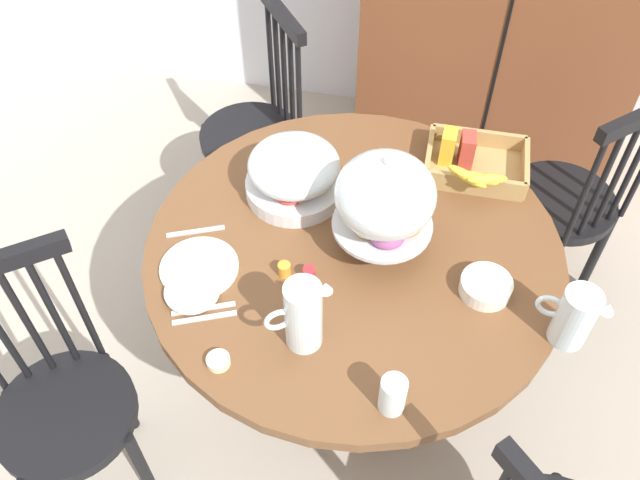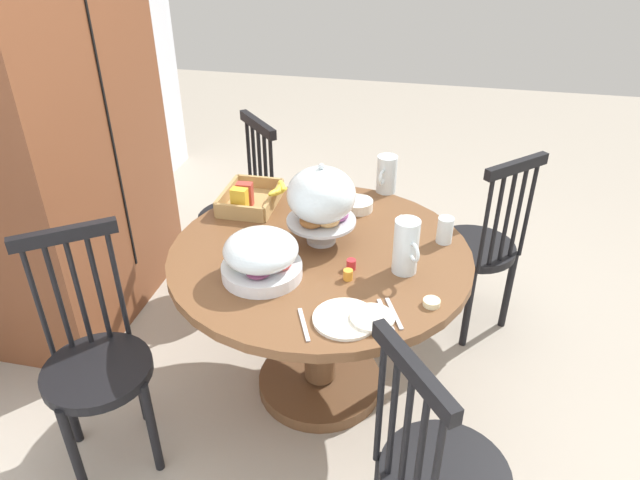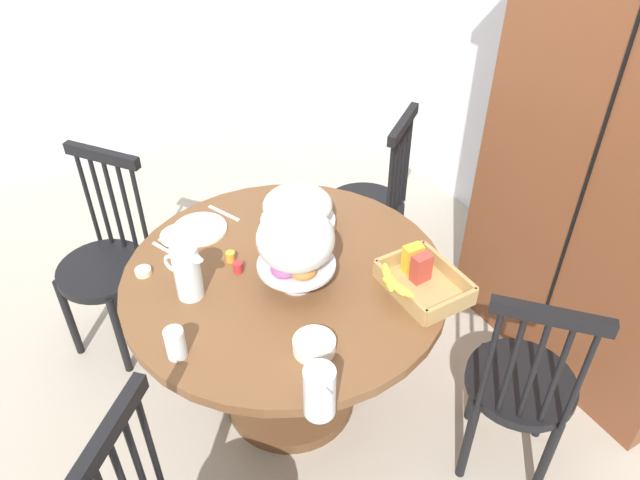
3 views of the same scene
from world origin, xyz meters
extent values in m
plane|color=#A89E8E|center=(0.00, 0.00, 0.00)|extent=(10.00, 10.00, 0.00)
cube|color=brown|center=(0.43, 1.50, 0.95)|extent=(1.10, 0.56, 1.90)
cube|color=black|center=(0.43, 1.22, 1.04)|extent=(0.01, 0.01, 1.52)
cylinder|color=brown|center=(0.05, 0.15, 0.72)|extent=(1.21, 1.21, 0.04)
cylinder|color=brown|center=(0.05, 0.15, 0.39)|extent=(0.14, 0.14, 0.63)
cylinder|color=brown|center=(0.05, 0.15, 0.03)|extent=(0.56, 0.56, 0.06)
cylinder|color=black|center=(0.71, 0.76, 0.45)|extent=(0.40, 0.40, 0.04)
cylinder|color=black|center=(0.72, 0.95, 0.23)|extent=(0.04, 0.04, 0.45)
cylinder|color=black|center=(0.52, 0.77, 0.23)|extent=(0.04, 0.04, 0.45)
cylinder|color=black|center=(0.91, 0.75, 0.23)|extent=(0.04, 0.04, 0.45)
cylinder|color=black|center=(0.70, 0.56, 0.23)|extent=(0.04, 0.04, 0.45)
cylinder|color=black|center=(0.92, 0.73, 0.69)|extent=(0.02, 0.02, 0.48)
cylinder|color=black|center=(0.87, 0.69, 0.69)|extent=(0.02, 0.02, 0.48)
cylinder|color=black|center=(0.82, 0.64, 0.69)|extent=(0.02, 0.02, 0.48)
cylinder|color=black|center=(0.77, 0.59, 0.69)|extent=(0.02, 0.02, 0.48)
cylinder|color=black|center=(0.72, 0.54, 0.69)|extent=(0.02, 0.02, 0.48)
cube|color=black|center=(0.82, 0.64, 0.95)|extent=(0.29, 0.27, 0.05)
cylinder|color=black|center=(-0.49, 0.87, 0.45)|extent=(0.40, 0.40, 0.04)
cylinder|color=black|center=(-0.69, 0.90, 0.23)|extent=(0.04, 0.04, 0.45)
cylinder|color=black|center=(-0.52, 0.68, 0.23)|extent=(0.04, 0.04, 0.45)
cylinder|color=black|center=(-0.46, 1.07, 0.23)|extent=(0.04, 0.04, 0.45)
cylinder|color=black|center=(-0.30, 0.85, 0.23)|extent=(0.04, 0.04, 0.45)
cylinder|color=black|center=(-0.45, 1.08, 0.69)|extent=(0.02, 0.02, 0.48)
cylinder|color=black|center=(-0.41, 1.03, 0.69)|extent=(0.02, 0.02, 0.48)
cylinder|color=black|center=(-0.37, 0.97, 0.69)|extent=(0.02, 0.02, 0.48)
cylinder|color=black|center=(-0.32, 0.91, 0.69)|extent=(0.02, 0.02, 0.48)
cylinder|color=black|center=(-0.28, 0.86, 0.69)|extent=(0.02, 0.02, 0.48)
cube|color=black|center=(-0.37, 0.97, 0.95)|extent=(0.24, 0.31, 0.05)
cylinder|color=black|center=(-0.68, -0.39, 0.45)|extent=(0.40, 0.40, 0.04)
cylinder|color=black|center=(-0.48, -0.42, 0.23)|extent=(0.04, 0.04, 0.45)
cylinder|color=black|center=(-0.88, -0.35, 0.69)|extent=(0.02, 0.02, 0.48)
cylinder|color=black|center=(-0.83, -0.31, 0.69)|extent=(0.02, 0.02, 0.48)
cylinder|color=black|center=(-0.77, -0.27, 0.69)|extent=(0.02, 0.02, 0.48)
cylinder|color=black|center=(-0.72, -0.22, 0.69)|extent=(0.02, 0.02, 0.48)
cylinder|color=black|center=(-0.66, -0.18, 0.69)|extent=(0.02, 0.02, 0.48)
cube|color=black|center=(-0.77, -0.27, 0.95)|extent=(0.31, 0.25, 0.05)
cylinder|color=black|center=(0.68, -0.49, 0.45)|extent=(0.40, 0.40, 0.04)
cylinder|color=black|center=(0.88, -0.50, 0.23)|extent=(0.04, 0.04, 0.45)
cylinder|color=black|center=(0.68, -0.30, 0.23)|extent=(0.04, 0.04, 0.45)
cylinder|color=black|center=(0.68, -0.69, 0.23)|extent=(0.04, 0.04, 0.45)
cylinder|color=black|center=(0.48, -0.49, 0.23)|extent=(0.04, 0.04, 0.45)
cylinder|color=black|center=(0.66, -0.71, 0.69)|extent=(0.02, 0.02, 0.48)
cylinder|color=black|center=(0.61, -0.66, 0.69)|extent=(0.02, 0.02, 0.48)
cylinder|color=black|center=(0.56, -0.61, 0.69)|extent=(0.02, 0.02, 0.48)
cylinder|color=black|center=(0.52, -0.56, 0.69)|extent=(0.02, 0.02, 0.48)
cylinder|color=black|center=(0.47, -0.51, 0.69)|extent=(0.02, 0.02, 0.48)
cube|color=black|center=(0.56, -0.61, 0.95)|extent=(0.28, 0.28, 0.05)
cylinder|color=silver|center=(0.12, 0.16, 0.75)|extent=(0.12, 0.12, 0.02)
cylinder|color=silver|center=(0.12, 0.16, 0.79)|extent=(0.03, 0.03, 0.09)
cylinder|color=silver|center=(0.12, 0.16, 0.84)|extent=(0.28, 0.28, 0.01)
torus|color=#B27033|center=(0.18, 0.15, 0.86)|extent=(0.10, 0.10, 0.03)
torus|color=#D19347|center=(0.13, 0.19, 0.86)|extent=(0.10, 0.10, 0.03)
torus|color=#935628|center=(0.07, 0.19, 0.86)|extent=(0.10, 0.10, 0.03)
torus|color=tan|center=(0.09, 0.13, 0.86)|extent=(0.10, 0.10, 0.03)
torus|color=#994C84|center=(0.14, 0.10, 0.86)|extent=(0.10, 0.10, 0.03)
ellipsoid|color=silver|center=(0.12, 0.16, 0.95)|extent=(0.27, 0.27, 0.22)
sphere|color=silver|center=(0.12, 0.16, 1.07)|extent=(0.02, 0.02, 0.02)
cylinder|color=silver|center=(-0.17, 0.32, 0.77)|extent=(0.30, 0.30, 0.05)
ellipsoid|color=beige|center=(-0.10, 0.32, 0.80)|extent=(0.09, 0.09, 0.03)
ellipsoid|color=#8CBF59|center=(-0.18, 0.39, 0.80)|extent=(0.09, 0.09, 0.03)
ellipsoid|color=#6B2D4C|center=(-0.24, 0.31, 0.80)|extent=(0.09, 0.09, 0.03)
ellipsoid|color=#CC3D33|center=(-0.17, 0.26, 0.80)|extent=(0.09, 0.09, 0.03)
ellipsoid|color=silver|center=(-0.17, 0.32, 0.85)|extent=(0.28, 0.28, 0.13)
cylinder|color=silver|center=(-0.03, -0.19, 0.85)|extent=(0.09, 0.09, 0.22)
cylinder|color=orange|center=(-0.03, -0.19, 0.82)|extent=(0.08, 0.08, 0.15)
cone|color=silver|center=(0.02, -0.16, 0.94)|extent=(0.05, 0.05, 0.03)
torus|color=silver|center=(-0.08, -0.22, 0.86)|extent=(0.07, 0.05, 0.07)
cylinder|color=silver|center=(0.63, -0.04, 0.83)|extent=(0.09, 0.09, 0.18)
cylinder|color=white|center=(0.63, -0.04, 0.80)|extent=(0.08, 0.08, 0.12)
cone|color=silver|center=(0.69, -0.06, 0.90)|extent=(0.04, 0.04, 0.03)
torus|color=silver|center=(0.57, -0.03, 0.84)|extent=(0.08, 0.03, 0.07)
cube|color=tan|center=(0.37, 0.54, 0.75)|extent=(0.30, 0.22, 0.01)
cube|color=tan|center=(0.37, 0.43, 0.78)|extent=(0.30, 0.02, 0.07)
cube|color=tan|center=(0.37, 0.65, 0.78)|extent=(0.30, 0.02, 0.07)
cube|color=tan|center=(0.22, 0.54, 0.78)|extent=(0.02, 0.22, 0.07)
cube|color=tan|center=(0.52, 0.54, 0.78)|extent=(0.02, 0.22, 0.07)
cube|color=gold|center=(0.27, 0.56, 0.81)|extent=(0.05, 0.07, 0.11)
cube|color=#B23D33|center=(0.33, 0.55, 0.81)|extent=(0.05, 0.07, 0.11)
ellipsoid|color=yellow|center=(0.34, 0.40, 0.84)|extent=(0.14, 0.08, 0.05)
ellipsoid|color=yellow|center=(0.37, 0.40, 0.84)|extent=(0.13, 0.03, 0.05)
ellipsoid|color=yellow|center=(0.40, 0.40, 0.84)|extent=(0.14, 0.08, 0.05)
cylinder|color=white|center=(-0.36, -0.02, 0.75)|extent=(0.22, 0.22, 0.01)
cylinder|color=white|center=(-0.35, -0.11, 0.76)|extent=(0.15, 0.15, 0.01)
cylinder|color=white|center=(0.42, 0.06, 0.76)|extent=(0.14, 0.14, 0.04)
cylinder|color=silver|center=(0.22, -0.33, 0.80)|extent=(0.06, 0.06, 0.11)
cylinder|color=beige|center=(-0.22, -0.30, 0.75)|extent=(0.06, 0.06, 0.02)
cylinder|color=#B7282D|center=(-0.06, 0.01, 0.76)|extent=(0.04, 0.04, 0.04)
cylinder|color=orange|center=(-0.13, 0.01, 0.76)|extent=(0.04, 0.04, 0.04)
cube|color=silver|center=(-0.31, -0.15, 0.74)|extent=(0.16, 0.08, 0.01)
cube|color=silver|center=(-0.30, -0.18, 0.74)|extent=(0.16, 0.08, 0.01)
cube|color=silver|center=(-0.42, 0.10, 0.74)|extent=(0.16, 0.08, 0.01)
camera|label=1|loc=(0.21, -1.10, 2.21)|focal=37.74mm
camera|label=2|loc=(-1.88, -0.27, 1.99)|focal=32.97mm
camera|label=3|loc=(1.58, -0.60, 2.26)|focal=34.68mm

